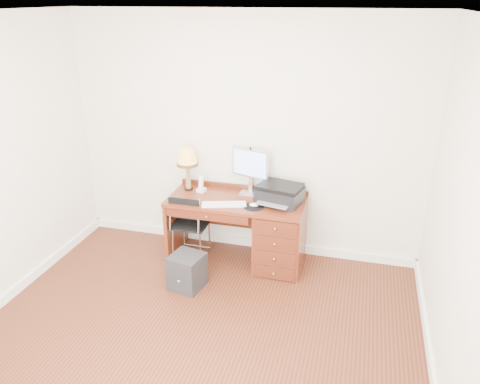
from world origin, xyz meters
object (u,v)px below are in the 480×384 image
(monitor, at_px, (250,166))
(desk, at_px, (265,230))
(equipment_box, at_px, (187,271))
(leg_lamp, at_px, (187,160))
(phone, at_px, (201,187))
(printer, at_px, (280,194))
(chair, at_px, (189,221))

(monitor, bearing_deg, desk, -27.81)
(monitor, bearing_deg, equipment_box, -99.59)
(desk, relative_size, leg_lamp, 3.04)
(leg_lamp, relative_size, phone, 2.61)
(desk, bearing_deg, printer, 17.50)
(printer, xyz_separation_m, phone, (-0.91, 0.06, -0.04))
(desk, bearing_deg, leg_lamp, 172.03)
(chair, bearing_deg, desk, 10.75)
(leg_lamp, xyz_separation_m, chair, (0.10, -0.29, -0.62))
(equipment_box, bearing_deg, printer, 53.41)
(leg_lamp, distance_m, chair, 0.69)
(printer, distance_m, leg_lamp, 1.11)
(monitor, bearing_deg, phone, -151.03)
(monitor, xyz_separation_m, chair, (-0.60, -0.39, -0.58))
(leg_lamp, bearing_deg, desk, -7.97)
(chair, xyz_separation_m, equipment_box, (0.17, -0.51, -0.31))
(monitor, bearing_deg, leg_lamp, -156.05)
(leg_lamp, bearing_deg, chair, -71.24)
(chair, bearing_deg, leg_lamp, 108.54)
(monitor, height_order, leg_lamp, monitor)
(monitor, bearing_deg, printer, -8.87)
(monitor, relative_size, chair, 0.63)
(printer, relative_size, phone, 2.76)
(desk, bearing_deg, phone, 172.21)
(printer, bearing_deg, equipment_box, -126.28)
(printer, bearing_deg, chair, -155.73)
(printer, relative_size, equipment_box, 1.41)
(phone, relative_size, chair, 0.23)
(monitor, xyz_separation_m, equipment_box, (-0.43, -0.90, -0.89))
(leg_lamp, relative_size, chair, 0.61)
(desk, xyz_separation_m, chair, (-0.83, -0.16, 0.08))
(leg_lamp, distance_m, equipment_box, 1.26)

